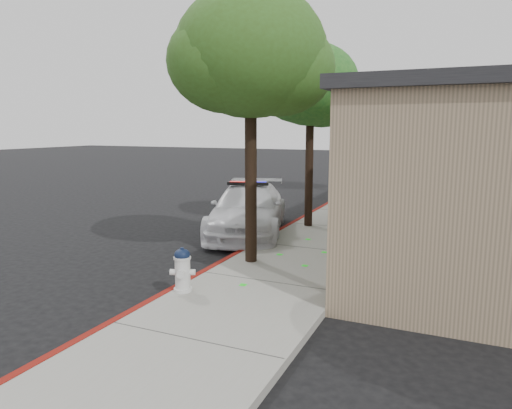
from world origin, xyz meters
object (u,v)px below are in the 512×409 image
object	(u,v)px
police_car	(248,209)
street_tree_near	(251,59)
street_tree_far	(366,106)
fire_hydrant	(182,269)
street_tree_mid	(311,89)
clapboard_building	(509,165)

from	to	relation	value
police_car	street_tree_near	world-z (taller)	street_tree_near
police_car	street_tree_far	bearing A→B (deg)	63.19
fire_hydrant	street_tree_near	distance (m)	4.99
street_tree_mid	fire_hydrant	bearing A→B (deg)	-92.81
fire_hydrant	street_tree_near	size ratio (longest dim) A/B	0.14
fire_hydrant	street_tree_mid	size ratio (longest dim) A/B	0.15
clapboard_building	police_car	size ratio (longest dim) A/B	3.61
clapboard_building	fire_hydrant	distance (m)	12.15
police_car	fire_hydrant	world-z (taller)	police_car
police_car	street_tree_far	distance (m)	10.89
clapboard_building	street_tree_far	bearing A→B (deg)	136.39
police_car	street_tree_mid	world-z (taller)	street_tree_mid
fire_hydrant	street_tree_far	bearing A→B (deg)	65.94
police_car	fire_hydrant	size ratio (longest dim) A/B	6.53
clapboard_building	street_tree_mid	xyz separation A→B (m)	(-5.99, -3.16, 2.45)
clapboard_building	police_car	xyz separation A→B (m)	(-7.59, -4.48, -1.34)
fire_hydrant	street_tree_mid	distance (m)	8.13
clapboard_building	street_tree_far	size ratio (longest dim) A/B	3.71
clapboard_building	street_tree_near	xyz separation A→B (m)	(-5.98, -7.76, 2.78)
street_tree_near	clapboard_building	bearing A→B (deg)	52.39
fire_hydrant	street_tree_far	size ratio (longest dim) A/B	0.16
clapboard_building	police_car	world-z (taller)	clapboard_building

